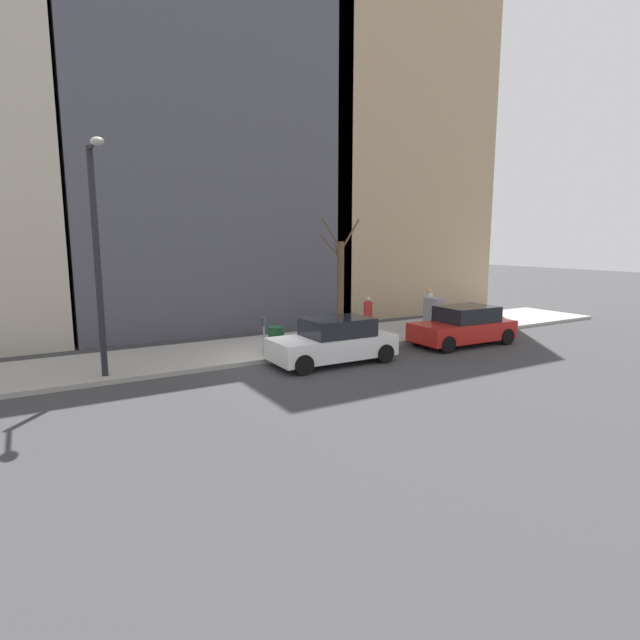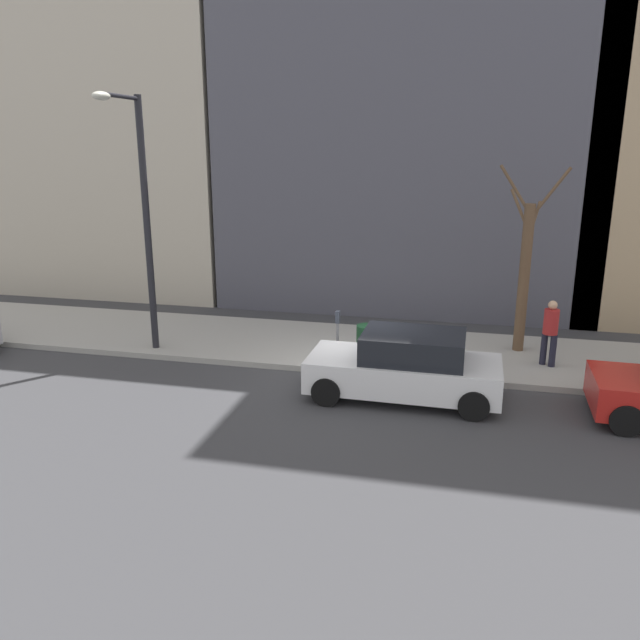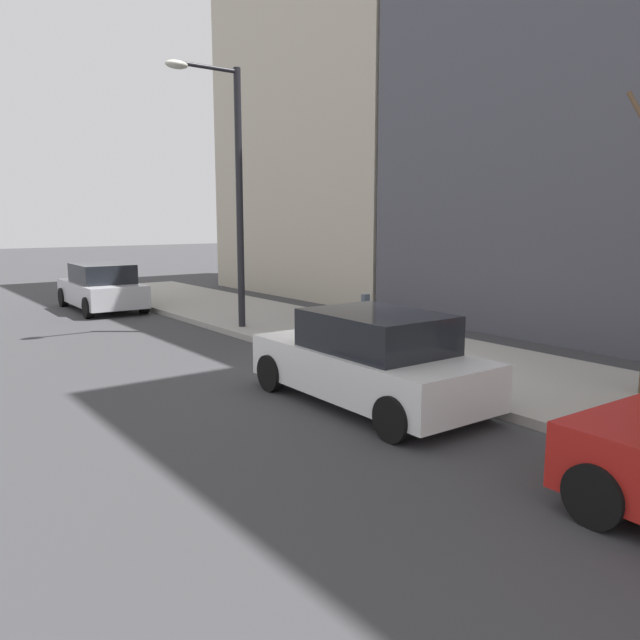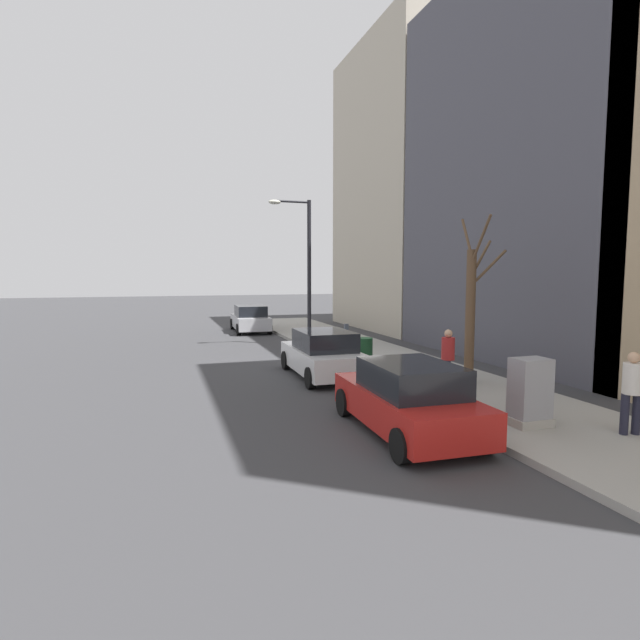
{
  "view_description": "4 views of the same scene",
  "coord_description": "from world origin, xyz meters",
  "px_view_note": "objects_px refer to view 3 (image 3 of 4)",
  "views": [
    {
      "loc": [
        -14.9,
        7.39,
        4.1
      ],
      "look_at": [
        0.64,
        -1.84,
        1.19
      ],
      "focal_mm": 28.0,
      "sensor_mm": 36.0,
      "label": 1
    },
    {
      "loc": [
        -14.12,
        -2.5,
        5.42
      ],
      "look_at": [
        1.72,
        1.26,
        0.88
      ],
      "focal_mm": 35.0,
      "sensor_mm": 36.0,
      "label": 2
    },
    {
      "loc": [
        -7.5,
        -8.65,
        2.96
      ],
      "look_at": [
        -0.16,
        1.18,
        0.96
      ],
      "focal_mm": 35.0,
      "sensor_mm": 36.0,
      "label": 3
    },
    {
      "loc": [
        -6.05,
        -16.48,
        3.35
      ],
      "look_at": [
        -0.05,
        2.1,
        1.51
      ],
      "focal_mm": 28.0,
      "sensor_mm": 36.0,
      "label": 4
    }
  ],
  "objects_px": {
    "parked_car_white": "(370,360)",
    "office_tower_right": "(386,83)",
    "parked_car_silver": "(102,288)",
    "streetlamp": "(230,176)",
    "parking_meter": "(365,320)",
    "trash_bin": "(406,342)"
  },
  "relations": [
    {
      "from": "parked_car_white",
      "to": "office_tower_right",
      "type": "distance_m",
      "value": 18.84
    },
    {
      "from": "office_tower_right",
      "to": "parked_car_white",
      "type": "bearing_deg",
      "value": -133.17
    },
    {
      "from": "parked_car_white",
      "to": "trash_bin",
      "type": "xyz_separation_m",
      "value": [
        1.96,
        1.18,
        -0.14
      ]
    },
    {
      "from": "parking_meter",
      "to": "trash_bin",
      "type": "relative_size",
      "value": 1.5
    },
    {
      "from": "parked_car_silver",
      "to": "parking_meter",
      "type": "distance_m",
      "value": 11.39
    },
    {
      "from": "trash_bin",
      "to": "parking_meter",
      "type": "bearing_deg",
      "value": 123.39
    },
    {
      "from": "parked_car_white",
      "to": "office_tower_right",
      "type": "xyz_separation_m",
      "value": [
        11.76,
        12.54,
        7.7
      ]
    },
    {
      "from": "parking_meter",
      "to": "trash_bin",
      "type": "bearing_deg",
      "value": -56.61
    },
    {
      "from": "streetlamp",
      "to": "trash_bin",
      "type": "height_order",
      "value": "streetlamp"
    },
    {
      "from": "trash_bin",
      "to": "streetlamp",
      "type": "bearing_deg",
      "value": 96.13
    },
    {
      "from": "parking_meter",
      "to": "office_tower_right",
      "type": "relative_size",
      "value": 0.08
    },
    {
      "from": "parked_car_silver",
      "to": "trash_bin",
      "type": "relative_size",
      "value": 4.73
    },
    {
      "from": "parking_meter",
      "to": "office_tower_right",
      "type": "distance_m",
      "value": 16.58
    },
    {
      "from": "trash_bin",
      "to": "office_tower_right",
      "type": "bearing_deg",
      "value": 49.21
    },
    {
      "from": "parking_meter",
      "to": "parked_car_silver",
      "type": "bearing_deg",
      "value": 97.92
    },
    {
      "from": "parked_car_white",
      "to": "parked_car_silver",
      "type": "distance_m",
      "value": 13.14
    },
    {
      "from": "parked_car_silver",
      "to": "parked_car_white",
      "type": "bearing_deg",
      "value": -87.95
    },
    {
      "from": "parked_car_silver",
      "to": "streetlamp",
      "type": "height_order",
      "value": "streetlamp"
    },
    {
      "from": "parked_car_white",
      "to": "trash_bin",
      "type": "bearing_deg",
      "value": 31.73
    },
    {
      "from": "parked_car_silver",
      "to": "office_tower_right",
      "type": "relative_size",
      "value": 0.25
    },
    {
      "from": "parked_car_silver",
      "to": "office_tower_right",
      "type": "distance_m",
      "value": 14.12
    },
    {
      "from": "streetlamp",
      "to": "office_tower_right",
      "type": "distance_m",
      "value": 12.63
    }
  ]
}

